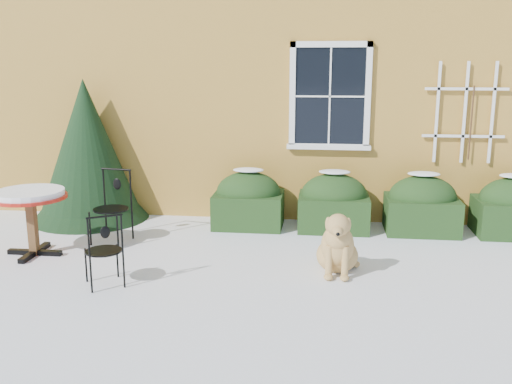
# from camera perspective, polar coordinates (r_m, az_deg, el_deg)

# --- Properties ---
(ground) EXTENTS (80.00, 80.00, 0.00)m
(ground) POSITION_cam_1_polar(r_m,az_deg,el_deg) (6.45, -1.07, -9.81)
(ground) COLOR white
(ground) RESTS_ON ground
(house) EXTENTS (12.40, 8.40, 6.40)m
(house) POSITION_cam_1_polar(r_m,az_deg,el_deg) (12.94, 3.27, 16.09)
(house) COLOR gold
(house) RESTS_ON ground
(hedge_row) EXTENTS (4.95, 0.80, 0.91)m
(hedge_row) POSITION_cam_1_polar(r_m,az_deg,el_deg) (8.74, 12.04, -1.22)
(hedge_row) COLOR black
(hedge_row) RESTS_ON ground
(evergreen_shrub) EXTENTS (1.85, 1.85, 2.24)m
(evergreen_shrub) POSITION_cam_1_polar(r_m,az_deg,el_deg) (9.48, -16.44, 2.72)
(evergreen_shrub) COLOR black
(evergreen_shrub) RESTS_ON ground
(bistro_table) EXTENTS (0.94, 0.94, 0.87)m
(bistro_table) POSITION_cam_1_polar(r_m,az_deg,el_deg) (7.93, -21.65, -0.87)
(bistro_table) COLOR black
(bistro_table) RESTS_ON ground
(patio_chair_near) EXTENTS (0.53, 0.52, 0.86)m
(patio_chair_near) POSITION_cam_1_polar(r_m,az_deg,el_deg) (6.65, -14.95, -5.58)
(patio_chair_near) COLOR black
(patio_chair_near) RESTS_ON ground
(patio_chair_far) EXTENTS (0.52, 0.51, 1.02)m
(patio_chair_far) POSITION_cam_1_polar(r_m,az_deg,el_deg) (8.25, -14.19, -1.39)
(patio_chair_far) COLOR black
(patio_chair_far) RESTS_ON ground
(dog) EXTENTS (0.55, 0.90, 0.81)m
(dog) POSITION_cam_1_polar(r_m,az_deg,el_deg) (6.90, 8.15, -5.53)
(dog) COLOR tan
(dog) RESTS_ON ground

